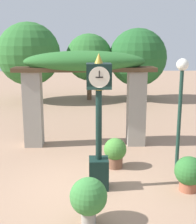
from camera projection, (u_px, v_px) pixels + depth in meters
name	position (u px, v px, depth m)	size (l,w,h in m)	color
ground_plane	(85.00, 188.00, 7.50)	(60.00, 60.00, 0.00)	#9E7A60
pedestal_clock	(99.00, 122.00, 7.16)	(0.55, 0.60, 3.20)	black
pergola	(85.00, 78.00, 10.15)	(4.62, 1.18, 3.16)	gray
potted_plant_near_left	(189.00, 173.00, 7.29)	(0.69, 0.69, 0.84)	#9E563D
potted_plant_near_right	(115.00, 152.00, 8.64)	(0.63, 0.63, 0.84)	brown
potted_plant_far_left	(88.00, 197.00, 5.95)	(0.73, 0.73, 0.93)	gray
lamp_post	(181.00, 91.00, 8.21)	(0.32, 0.32, 3.02)	#19382D
tree_line	(81.00, 56.00, 17.93)	(9.69, 3.70, 4.51)	brown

